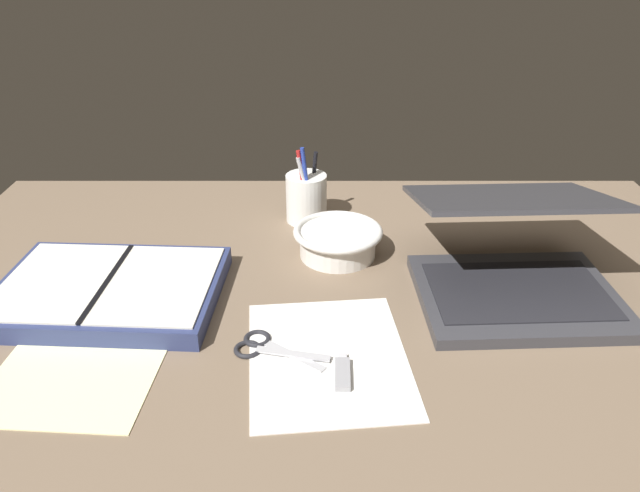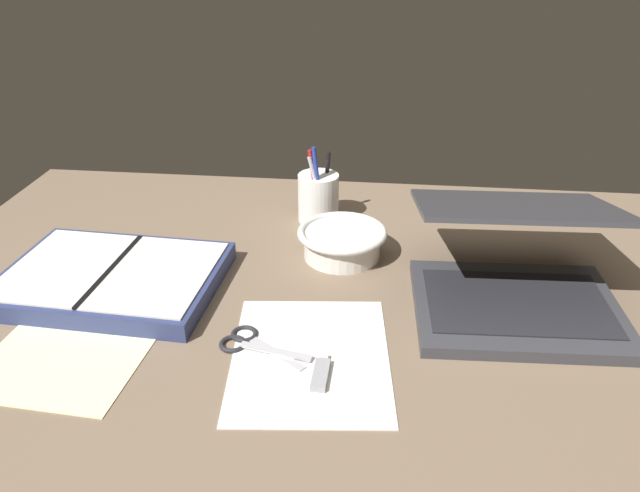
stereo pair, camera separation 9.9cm
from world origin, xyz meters
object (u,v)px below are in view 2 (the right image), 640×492
pen_cup (318,197)px  planner (112,278)px  bowl (342,241)px  scissors (248,342)px  laptop (516,271)px

pen_cup → planner: pen_cup is taller
bowl → scissors: 29.28cm
laptop → pen_cup: (-33.27, 25.82, -0.52)cm
pen_cup → scissors: 41.79cm
planner → scissors: 28.09cm
laptop → planner: bearing=179.9°
laptop → bowl: 29.95cm
bowl → planner: bearing=-158.5°
laptop → pen_cup: laptop is taller
bowl → scissors: bowl is taller
bowl → laptop: bearing=-22.8°
planner → bowl: bearing=24.6°
laptop → scissors: size_ratio=2.55×
pen_cup → laptop: bearing=-37.8°
laptop → bowl: laptop is taller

